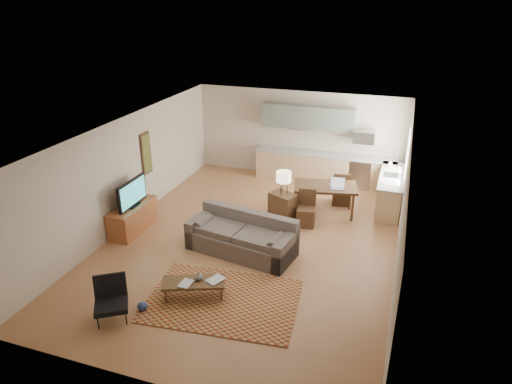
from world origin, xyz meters
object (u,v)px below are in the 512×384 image
(sofa, at_px, (241,235))
(armchair, at_px, (111,301))
(console_table, at_px, (283,208))
(tv_credenza, at_px, (133,218))
(dining_table, at_px, (325,200))
(coffee_table, at_px, (194,289))

(sofa, distance_m, armchair, 3.21)
(armchair, bearing_deg, console_table, 34.87)
(armchair, relative_size, tv_credenza, 0.53)
(sofa, distance_m, dining_table, 2.89)
(coffee_table, distance_m, tv_credenza, 3.27)
(sofa, distance_m, tv_credenza, 2.88)
(sofa, relative_size, tv_credenza, 1.75)
(tv_credenza, bearing_deg, dining_table, 29.05)
(console_table, bearing_deg, dining_table, 63.71)
(tv_credenza, bearing_deg, sofa, -2.87)
(tv_credenza, xyz_separation_m, console_table, (3.36, 1.62, 0.05))
(sofa, distance_m, coffee_table, 1.88)
(coffee_table, xyz_separation_m, console_table, (0.76, 3.61, 0.20))
(sofa, bearing_deg, dining_table, 70.59)
(sofa, relative_size, armchair, 3.32)
(armchair, height_order, tv_credenza, armchair)
(coffee_table, bearing_deg, dining_table, 47.18)
(coffee_table, bearing_deg, sofa, 59.54)
(sofa, height_order, dining_table, sofa)
(console_table, bearing_deg, tv_credenza, -129.78)
(tv_credenza, bearing_deg, console_table, 25.78)
(console_table, height_order, dining_table, dining_table)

